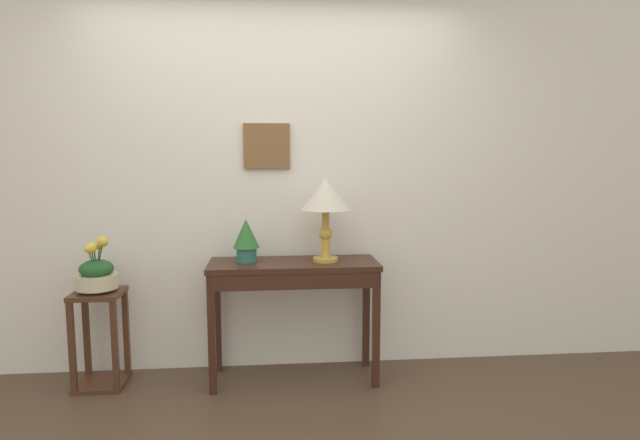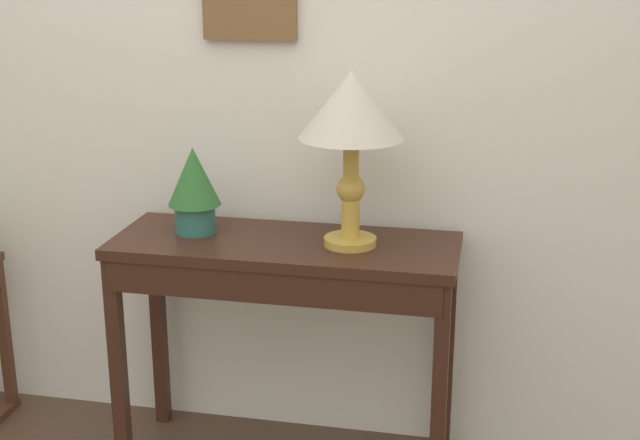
{
  "view_description": "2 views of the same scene",
  "coord_description": "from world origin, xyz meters",
  "views": [
    {
      "loc": [
        -0.01,
        -2.2,
        1.49
      ],
      "look_at": [
        0.3,
        1.1,
        1.08
      ],
      "focal_mm": 29.25,
      "sensor_mm": 36.0,
      "label": 1
    },
    {
      "loc": [
        0.78,
        -1.44,
        1.69
      ],
      "look_at": [
        0.23,
        1.19,
        0.86
      ],
      "focal_mm": 49.64,
      "sensor_mm": 36.0,
      "label": 2
    }
  ],
  "objects": [
    {
      "name": "pedestal_stand_left",
      "position": [
        -1.12,
        1.15,
        0.31
      ],
      "size": [
        0.3,
        0.3,
        0.63
      ],
      "color": "#472819",
      "rests_on": "ground"
    },
    {
      "name": "planter_bowl_wide",
      "position": [
        -1.12,
        1.15,
        0.74
      ],
      "size": [
        0.26,
        0.26,
        0.36
      ],
      "color": "beige",
      "rests_on": "pedestal_stand_left"
    },
    {
      "name": "potted_plant_on_console",
      "position": [
        -0.17,
        1.16,
        0.96
      ],
      "size": [
        0.17,
        0.17,
        0.28
      ],
      "color": "#2D665B",
      "rests_on": "console_table"
    },
    {
      "name": "table_lamp",
      "position": [
        0.34,
        1.13,
        1.21
      ],
      "size": [
        0.32,
        0.32,
        0.54
      ],
      "color": "gold",
      "rests_on": "console_table"
    },
    {
      "name": "back_wall_with_art",
      "position": [
        -0.0,
        1.43,
        1.4
      ],
      "size": [
        9.0,
        0.13,
        2.8
      ],
      "color": "silver",
      "rests_on": "ground"
    },
    {
      "name": "console_table",
      "position": [
        0.13,
        1.11,
        0.68
      ],
      "size": [
        1.1,
        0.42,
        0.8
      ],
      "color": "#381E14",
      "rests_on": "ground"
    }
  ]
}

